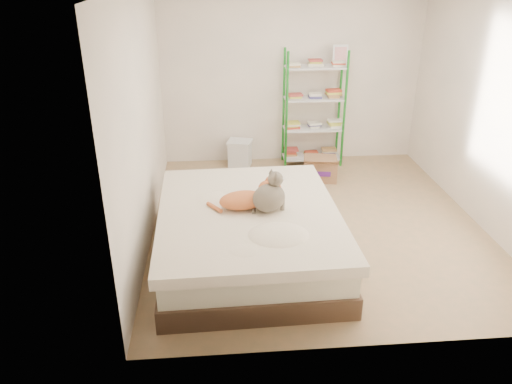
{
  "coord_description": "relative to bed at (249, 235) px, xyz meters",
  "views": [
    {
      "loc": [
        -1.14,
        -5.13,
        2.83
      ],
      "look_at": [
        -0.74,
        -0.43,
        0.62
      ],
      "focal_mm": 35.0,
      "sensor_mm": 36.0,
      "label": 1
    }
  ],
  "objects": [
    {
      "name": "orange_cat",
      "position": [
        -0.05,
        0.04,
        0.4
      ],
      "size": [
        0.6,
        0.38,
        0.23
      ],
      "primitive_type": null,
      "rotation": [
        0.0,
        0.0,
        0.14
      ],
      "color": "#D07246",
      "rests_on": "bed"
    },
    {
      "name": "white_bin",
      "position": [
        0.05,
        2.58,
        -0.08
      ],
      "size": [
        0.41,
        0.38,
        0.4
      ],
      "rotation": [
        0.0,
        0.0,
        -0.26
      ],
      "color": "silver",
      "rests_on": "ground"
    },
    {
      "name": "cardboard_box",
      "position": [
        1.15,
        1.98,
        -0.12
      ],
      "size": [
        0.51,
        0.5,
        0.37
      ],
      "rotation": [
        0.0,
        0.0,
        -0.16
      ],
      "color": "#9B633C",
      "rests_on": "ground"
    },
    {
      "name": "bed",
      "position": [
        0.0,
        0.0,
        0.0
      ],
      "size": [
        1.82,
        2.26,
        0.57
      ],
      "rotation": [
        0.0,
        0.0,
        0.02
      ],
      "color": "#4E3426",
      "rests_on": "ground"
    },
    {
      "name": "room",
      "position": [
        0.84,
        0.73,
        1.02
      ],
      "size": [
        3.81,
        4.21,
        2.61
      ],
      "color": "tan",
      "rests_on": "ground"
    },
    {
      "name": "grey_cat",
      "position": [
        0.2,
        -0.03,
        0.49
      ],
      "size": [
        0.45,
        0.42,
        0.41
      ],
      "primitive_type": null,
      "rotation": [
        0.0,
        0.0,
        1.98
      ],
      "color": "gray",
      "rests_on": "bed"
    },
    {
      "name": "shelf_unit",
      "position": [
        1.15,
        2.61,
        0.54
      ],
      "size": [
        0.9,
        0.36,
        1.74
      ],
      "color": "#1D8525",
      "rests_on": "ground"
    }
  ]
}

